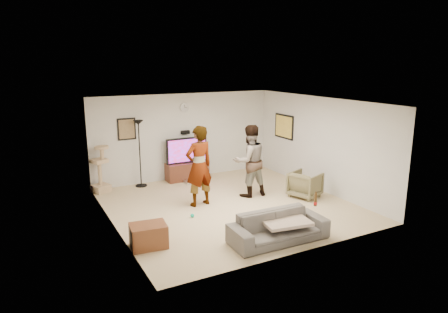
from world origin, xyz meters
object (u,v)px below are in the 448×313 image
sofa (278,227)px  side_table (148,236)px  cat_tree (100,169)px  person_left (199,166)px  floor_lamp (140,154)px  tv_stand (187,171)px  person_right (249,161)px  armchair (305,184)px  beer_bottle (316,200)px  tv (187,150)px

sofa → side_table: sofa is taller
cat_tree → person_left: size_ratio=0.65×
sofa → person_left: bearing=103.2°
floor_lamp → cat_tree: 1.14m
tv_stand → person_right: person_right is taller
cat_tree → person_left: 2.88m
cat_tree → armchair: 5.38m
cat_tree → beer_bottle: cat_tree is taller
side_table → armchair: bearing=11.5°
tv_stand → beer_bottle: beer_bottle is taller
tv_stand → floor_lamp: (-1.39, 0.01, 0.66)m
floor_lamp → cat_tree: (-1.10, -0.02, -0.29)m
tv_stand → side_table: bearing=-122.2°
tv_stand → armchair: (2.07, -2.84, 0.07)m
tv_stand → floor_lamp: size_ratio=0.67×
armchair → person_right: bearing=37.7°
armchair → cat_tree: bearing=37.5°
floor_lamp → person_right: 3.07m
cat_tree → beer_bottle: size_ratio=5.02×
tv → person_right: 2.26m
sofa → tv: bearing=91.0°
cat_tree → armchair: size_ratio=1.75×
person_right → beer_bottle: 2.59m
cat_tree → person_right: (3.34, -2.09, 0.30)m
cat_tree → side_table: cat_tree is taller
tv_stand → person_right: 2.36m
tv_stand → cat_tree: bearing=-179.9°
beer_bottle → side_table: bearing=163.7°
person_left → sofa: bearing=93.6°
floor_lamp → side_table: (-0.97, -3.75, -0.70)m
floor_lamp → side_table: size_ratio=2.78×
tv_stand → person_left: person_left is taller
floor_lamp → side_table: floor_lamp is taller
tv_stand → armchair: bearing=-53.9°
person_right → side_table: size_ratio=2.79×
floor_lamp → person_left: 2.29m
armchair → beer_bottle: bearing=125.2°
cat_tree → person_right: size_ratio=0.68×
tv_stand → beer_bottle: bearing=-79.9°
floor_lamp → beer_bottle: size_ratio=7.38×
person_left → person_right: size_ratio=1.05×
tv_stand → person_left: size_ratio=0.64×
cat_tree → beer_bottle: bearing=-54.6°
person_left → person_right: bearing=173.7°
person_right → beer_bottle: bearing=91.1°
floor_lamp → side_table: bearing=-104.5°
tv → person_right: person_right is taller
person_left → side_table: (-1.78, -1.61, -0.75)m
person_left → sofa: person_left is taller
tv → armchair: (2.07, -2.84, -0.56)m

